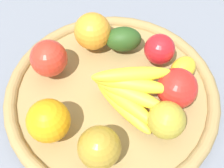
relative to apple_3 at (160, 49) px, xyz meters
The scene contains 12 objects.
ground_plane 0.15m from the apple_3, 117.00° to the right, with size 2.40×2.40×0.00m, color slate.
basket 0.14m from the apple_3, 117.00° to the right, with size 0.45×0.45×0.04m.
apple_3 is the anchor object (origin of this frame).
apple_2 0.26m from the apple_3, 94.31° to the right, with size 0.08×0.08×0.08m, color #A98529.
apple_0 0.17m from the apple_3, 66.44° to the right, with size 0.07×0.07×0.07m, color #AE9C32.
banana_bunch 0.13m from the apple_3, 97.56° to the right, with size 0.16×0.14×0.08m.
apple_1 0.23m from the apple_3, 148.27° to the right, with size 0.08×0.08×0.08m, color red.
avocado 0.08m from the apple_3, behind, with size 0.08×0.05×0.05m, color #284C1C.
apple_4 0.11m from the apple_3, 52.94° to the right, with size 0.08×0.08×0.08m, color red.
orange_1 0.15m from the apple_3, behind, with size 0.08×0.08×0.08m, color orange.
orange_0 0.28m from the apple_3, 116.53° to the right, with size 0.08×0.08×0.08m, color orange.
lemon_0 0.06m from the apple_3, 18.56° to the right, with size 0.06×0.05×0.05m, color yellow.
Camera 1 is at (0.14, -0.32, 0.56)m, focal length 48.71 mm.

